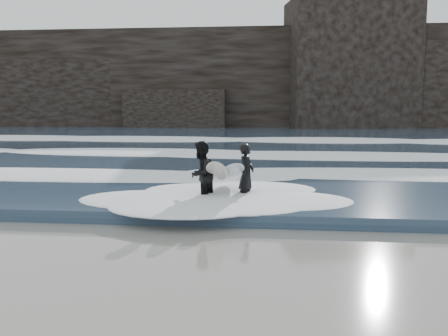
{
  "coord_description": "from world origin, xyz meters",
  "views": [
    {
      "loc": [
        2.21,
        -7.41,
        2.67
      ],
      "look_at": [
        0.8,
        5.37,
        1.0
      ],
      "focal_mm": 40.0,
      "sensor_mm": 36.0,
      "label": 1
    }
  ],
  "objects": [
    {
      "name": "surfer_right",
      "position": [
        0.27,
        5.14,
        0.86
      ],
      "size": [
        1.18,
        1.98,
        1.72
      ],
      "color": "black",
      "rests_on": "ground"
    },
    {
      "name": "foam_near",
      "position": [
        0.0,
        9.0,
        0.4
      ],
      "size": [
        60.0,
        3.2,
        0.2
      ],
      "primitive_type": "ellipsoid",
      "color": "white",
      "rests_on": "sea"
    },
    {
      "name": "headland",
      "position": [
        0.0,
        46.0,
        5.0
      ],
      "size": [
        70.0,
        9.0,
        10.0
      ],
      "primitive_type": "cube",
      "color": "black",
      "rests_on": "ground"
    },
    {
      "name": "foam_far",
      "position": [
        0.0,
        25.0,
        0.45
      ],
      "size": [
        60.0,
        4.8,
        0.3
      ],
      "primitive_type": "ellipsoid",
      "color": "white",
      "rests_on": "sea"
    },
    {
      "name": "sea",
      "position": [
        0.0,
        29.0,
        0.15
      ],
      "size": [
        90.0,
        52.0,
        0.3
      ],
      "primitive_type": "cube",
      "color": "#2A3D54",
      "rests_on": "ground"
    },
    {
      "name": "ground",
      "position": [
        0.0,
        0.0,
        0.0
      ],
      "size": [
        120.0,
        120.0,
        0.0
      ],
      "primitive_type": "plane",
      "color": "#775F52",
      "rests_on": "ground"
    },
    {
      "name": "foam_mid",
      "position": [
        0.0,
        16.0,
        0.42
      ],
      "size": [
        60.0,
        4.0,
        0.24
      ],
      "primitive_type": "ellipsoid",
      "color": "white",
      "rests_on": "sea"
    },
    {
      "name": "surfer_left",
      "position": [
        1.24,
        5.61,
        0.82
      ],
      "size": [
        1.2,
        2.31,
        1.62
      ],
      "color": "black",
      "rests_on": "ground"
    }
  ]
}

